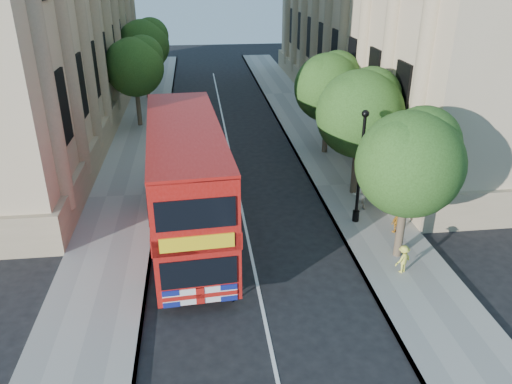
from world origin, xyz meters
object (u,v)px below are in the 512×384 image
object	(u,v)px
lamp_post	(360,172)
double_decker_bus	(187,180)
police_constable	(227,281)
woman_pedestrian	(359,194)
box_van	(201,161)

from	to	relation	value
lamp_post	double_decker_bus	world-z (taller)	lamp_post
police_constable	woman_pedestrian	bearing A→B (deg)	-119.75
lamp_post	double_decker_bus	size ratio (longest dim) A/B	0.48
lamp_post	woman_pedestrian	size ratio (longest dim) A/B	3.15
lamp_post	box_van	distance (m)	8.68
box_van	woman_pedestrian	bearing A→B (deg)	-32.30
woman_pedestrian	police_constable	bearing A→B (deg)	20.53
police_constable	woman_pedestrian	xyz separation A→B (m)	(6.58, 6.10, 0.11)
box_van	double_decker_bus	bearing A→B (deg)	-98.92
box_van	police_constable	xyz separation A→B (m)	(0.65, -10.26, -0.46)
police_constable	woman_pedestrian	distance (m)	8.98
lamp_post	woman_pedestrian	bearing A→B (deg)	68.25
double_decker_bus	box_van	bearing A→B (deg)	79.70
box_van	police_constable	size ratio (longest dim) A/B	2.83
lamp_post	police_constable	distance (m)	8.10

